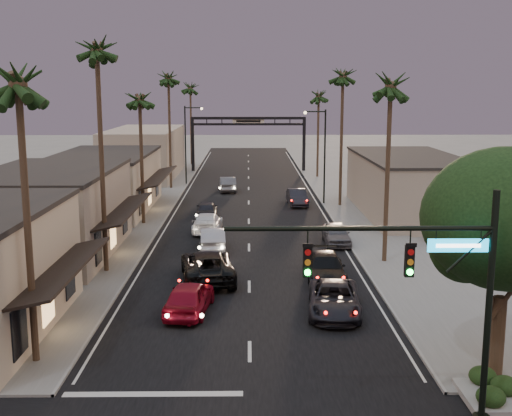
{
  "coord_description": "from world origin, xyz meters",
  "views": [
    {
      "loc": [
        -0.05,
        -15.36,
        10.84
      ],
      "look_at": [
        0.51,
        29.63,
        2.5
      ],
      "focal_mm": 45.0,
      "sensor_mm": 36.0,
      "label": 1
    }
  ],
  "objects_px": {
    "palm_ld": "(168,74)",
    "curbside_near": "(334,299)",
    "corner_tree": "(508,224)",
    "streetlight_left": "(188,138)",
    "arch": "(248,130)",
    "palm_rc": "(319,92)",
    "palm_far": "(190,85)",
    "curbside_black": "(325,268)",
    "traffic_signal": "(431,275)",
    "oncoming_silver": "(213,238)",
    "palm_ra": "(391,79)",
    "streetlight_right": "(322,149)",
    "palm_lb": "(96,44)",
    "palm_la": "(17,73)",
    "palm_lc": "(139,94)",
    "oncoming_red": "(189,297)",
    "palm_rb": "(343,72)",
    "oncoming_pickup": "(207,266)"
  },
  "relations": [
    {
      "from": "palm_lb",
      "to": "palm_far",
      "type": "distance_m",
      "value": 56.03
    },
    {
      "from": "corner_tree",
      "to": "palm_rc",
      "type": "relative_size",
      "value": 0.72
    },
    {
      "from": "corner_tree",
      "to": "palm_ld",
      "type": "relative_size",
      "value": 0.62
    },
    {
      "from": "corner_tree",
      "to": "streetlight_left",
      "type": "bearing_deg",
      "value": 107.97
    },
    {
      "from": "curbside_near",
      "to": "curbside_black",
      "type": "relative_size",
      "value": 1.01
    },
    {
      "from": "palm_ra",
      "to": "palm_rc",
      "type": "height_order",
      "value": "palm_ra"
    },
    {
      "from": "streetlight_left",
      "to": "palm_ra",
      "type": "distance_m",
      "value": 37.87
    },
    {
      "from": "corner_tree",
      "to": "streetlight_right",
      "type": "relative_size",
      "value": 0.98
    },
    {
      "from": "streetlight_left",
      "to": "corner_tree",
      "type": "bearing_deg",
      "value": -72.03
    },
    {
      "from": "oncoming_silver",
      "to": "curbside_black",
      "type": "distance_m",
      "value": 10.1
    },
    {
      "from": "palm_rb",
      "to": "oncoming_pickup",
      "type": "distance_m",
      "value": 28.59
    },
    {
      "from": "arch",
      "to": "curbside_near",
      "type": "xyz_separation_m",
      "value": [
        4.15,
        -55.39,
        -4.79
      ]
    },
    {
      "from": "palm_la",
      "to": "palm_lc",
      "type": "height_order",
      "value": "palm_la"
    },
    {
      "from": "palm_rb",
      "to": "curbside_near",
      "type": "xyz_separation_m",
      "value": [
        -4.45,
        -29.39,
        -11.67
      ]
    },
    {
      "from": "streetlight_right",
      "to": "palm_ra",
      "type": "distance_m",
      "value": 21.94
    },
    {
      "from": "palm_ld",
      "to": "palm_far",
      "type": "bearing_deg",
      "value": 89.25
    },
    {
      "from": "arch",
      "to": "palm_rc",
      "type": "distance_m",
      "value": 11.59
    },
    {
      "from": "oncoming_red",
      "to": "curbside_near",
      "type": "height_order",
      "value": "oncoming_red"
    },
    {
      "from": "palm_lc",
      "to": "curbside_black",
      "type": "height_order",
      "value": "palm_lc"
    },
    {
      "from": "oncoming_red",
      "to": "palm_far",
      "type": "bearing_deg",
      "value": -78.19
    },
    {
      "from": "streetlight_left",
      "to": "traffic_signal",
      "type": "bearing_deg",
      "value": -76.86
    },
    {
      "from": "palm_lb",
      "to": "corner_tree",
      "type": "bearing_deg",
      "value": -38.83
    },
    {
      "from": "oncoming_pickup",
      "to": "corner_tree",
      "type": "bearing_deg",
      "value": 125.33
    },
    {
      "from": "traffic_signal",
      "to": "palm_rc",
      "type": "bearing_deg",
      "value": 87.22
    },
    {
      "from": "arch",
      "to": "palm_rc",
      "type": "relative_size",
      "value": 1.25
    },
    {
      "from": "streetlight_right",
      "to": "streetlight_left",
      "type": "relative_size",
      "value": 1.0
    },
    {
      "from": "palm_lc",
      "to": "palm_ra",
      "type": "xyz_separation_m",
      "value": [
        17.2,
        -12.0,
        0.97
      ]
    },
    {
      "from": "streetlight_left",
      "to": "curbside_near",
      "type": "relative_size",
      "value": 1.68
    },
    {
      "from": "palm_la",
      "to": "palm_lc",
      "type": "xyz_separation_m",
      "value": [
        -0.0,
        27.0,
        -0.97
      ]
    },
    {
      "from": "palm_lc",
      "to": "palm_far",
      "type": "distance_m",
      "value": 42.01
    },
    {
      "from": "oncoming_red",
      "to": "oncoming_silver",
      "type": "bearing_deg",
      "value": -85.08
    },
    {
      "from": "palm_ld",
      "to": "oncoming_red",
      "type": "relative_size",
      "value": 2.98
    },
    {
      "from": "traffic_signal",
      "to": "palm_ld",
      "type": "relative_size",
      "value": 0.6
    },
    {
      "from": "arch",
      "to": "oncoming_silver",
      "type": "height_order",
      "value": "arch"
    },
    {
      "from": "palm_far",
      "to": "palm_la",
      "type": "bearing_deg",
      "value": -90.25
    },
    {
      "from": "streetlight_left",
      "to": "palm_la",
      "type": "bearing_deg",
      "value": -91.96
    },
    {
      "from": "traffic_signal",
      "to": "palm_ra",
      "type": "relative_size",
      "value": 0.64
    },
    {
      "from": "oncoming_red",
      "to": "oncoming_pickup",
      "type": "distance_m",
      "value": 5.53
    },
    {
      "from": "traffic_signal",
      "to": "oncoming_silver",
      "type": "bearing_deg",
      "value": 109.19
    },
    {
      "from": "traffic_signal",
      "to": "curbside_black",
      "type": "relative_size",
      "value": 1.61
    },
    {
      "from": "arch",
      "to": "palm_rc",
      "type": "height_order",
      "value": "palm_rc"
    },
    {
      "from": "arch",
      "to": "curbside_black",
      "type": "xyz_separation_m",
      "value": [
        4.38,
        -49.89,
        -4.76
      ]
    },
    {
      "from": "corner_tree",
      "to": "oncoming_silver",
      "type": "xyz_separation_m",
      "value": [
        -11.97,
        20.06,
        -5.21
      ]
    },
    {
      "from": "palm_ld",
      "to": "curbside_near",
      "type": "bearing_deg",
      "value": -72.48
    },
    {
      "from": "palm_rc",
      "to": "curbside_near",
      "type": "height_order",
      "value": "palm_rc"
    },
    {
      "from": "palm_far",
      "to": "curbside_black",
      "type": "distance_m",
      "value": 60.22
    },
    {
      "from": "palm_lb",
      "to": "oncoming_pickup",
      "type": "height_order",
      "value": "palm_lb"
    },
    {
      "from": "palm_la",
      "to": "curbside_near",
      "type": "bearing_deg",
      "value": 23.74
    },
    {
      "from": "traffic_signal",
      "to": "palm_lc",
      "type": "bearing_deg",
      "value": 114.06
    },
    {
      "from": "traffic_signal",
      "to": "corner_tree",
      "type": "relative_size",
      "value": 0.97
    }
  ]
}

